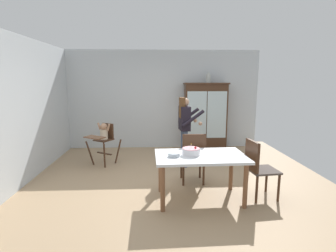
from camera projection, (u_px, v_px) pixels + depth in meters
The scene contains 12 objects.
ground_plane at pixel (167, 182), 4.95m from camera, with size 6.24×6.24×0.00m, color tan.
wall_back at pixel (163, 100), 7.30m from camera, with size 5.32×0.06×2.70m, color silver.
wall_left at pixel (17, 112), 4.59m from camera, with size 0.06×5.32×2.70m, color silver.
china_cabinet at pixel (205, 116), 7.17m from camera, with size 1.19×0.48×1.82m.
ceramic_vase at pixel (208, 78), 7.00m from camera, with size 0.13×0.13×0.27m.
high_chair_with_toddler at pixel (104, 136), 5.89m from camera, with size 0.79×0.84×0.95m.
adult_person at pixel (185, 123), 5.71m from camera, with size 0.54×0.53×1.53m.
dining_table at pixel (200, 161), 4.13m from camera, with size 1.44×0.90×0.74m.
birthday_cake at pixel (191, 151), 4.12m from camera, with size 0.28×0.28×0.19m.
serving_bowl at pixel (174, 155), 4.04m from camera, with size 0.18×0.18×0.06m, color #B2BCC6.
dining_chair_far_side at pixel (193, 155), 4.78m from camera, with size 0.44×0.44×0.96m.
dining_chair_right_end at pixel (257, 165), 4.21m from camera, with size 0.48×0.48×0.96m.
Camera 1 is at (-0.20, -4.69, 1.91)m, focal length 28.02 mm.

